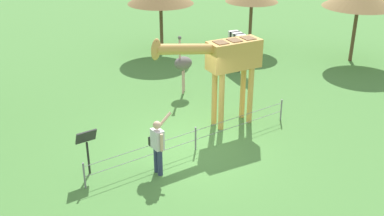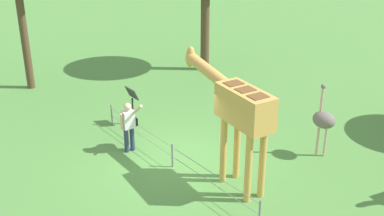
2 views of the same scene
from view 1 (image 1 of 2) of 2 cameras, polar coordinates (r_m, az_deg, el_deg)
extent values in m
plane|color=#4C843D|center=(14.21, 0.12, -4.83)|extent=(60.00, 60.00, 0.00)
cylinder|color=gold|center=(14.92, 3.58, 0.77)|extent=(0.18, 0.18, 1.93)
cylinder|color=gold|center=(15.26, 2.72, 1.37)|extent=(0.18, 0.18, 1.93)
cylinder|color=gold|center=(15.48, 7.07, 1.54)|extent=(0.18, 0.18, 1.93)
cylinder|color=gold|center=(15.81, 6.17, 2.10)|extent=(0.18, 0.18, 1.93)
cube|color=gold|center=(14.86, 5.11, 6.48)|extent=(1.77, 0.90, 0.90)
cube|color=brown|center=(14.47, 3.49, 7.93)|extent=(0.41, 0.48, 0.02)
cube|color=brown|center=(14.72, 5.17, 8.18)|extent=(0.41, 0.48, 0.02)
cube|color=brown|center=(14.99, 6.80, 8.41)|extent=(0.41, 0.48, 0.02)
cylinder|color=gold|center=(13.95, -0.49, 7.14)|extent=(2.12, 0.57, 0.60)
ellipsoid|color=gold|center=(13.49, -4.39, 7.08)|extent=(0.39, 0.30, 0.67)
cylinder|color=brown|center=(13.39, -4.28, 7.75)|extent=(0.05, 0.05, 0.14)
cylinder|color=brown|center=(13.49, -4.55, 7.87)|extent=(0.05, 0.05, 0.14)
cylinder|color=navy|center=(12.91, -4.34, -6.19)|extent=(0.14, 0.14, 0.78)
cylinder|color=navy|center=(12.76, -3.89, -6.58)|extent=(0.14, 0.14, 0.78)
cube|color=silver|center=(12.51, -4.21, -3.77)|extent=(0.25, 0.36, 0.55)
sphere|color=#D8AD8C|center=(12.32, -4.27, -2.08)|extent=(0.22, 0.22, 0.22)
cylinder|color=#D8AD8C|center=(12.58, -3.40, -1.50)|extent=(0.47, 0.09, 0.42)
cylinder|color=#D8AD8C|center=(12.34, -3.70, -4.20)|extent=(0.08, 0.08, 0.50)
cube|color=black|center=(12.74, -4.87, -4.13)|extent=(0.12, 0.20, 0.24)
cylinder|color=black|center=(20.26, 6.49, 5.75)|extent=(0.12, 0.12, 0.95)
cylinder|color=black|center=(20.12, 5.73, 5.65)|extent=(0.12, 0.12, 0.95)
cylinder|color=black|center=(20.92, 5.44, 6.41)|extent=(0.12, 0.12, 0.95)
cylinder|color=black|center=(20.79, 4.71, 6.32)|extent=(0.12, 0.12, 0.95)
cube|color=silver|center=(20.73, 5.01, 8.49)|extent=(0.47, 0.26, 0.60)
cube|color=black|center=(20.58, 5.23, 8.37)|extent=(0.47, 0.26, 0.60)
cube|color=silver|center=(20.43, 5.45, 8.24)|extent=(0.47, 0.26, 0.60)
cube|color=black|center=(20.29, 5.68, 8.11)|extent=(0.47, 0.26, 0.60)
cube|color=silver|center=(20.14, 5.90, 7.98)|extent=(0.47, 0.26, 0.60)
cube|color=black|center=(20.00, 6.13, 7.85)|extent=(0.47, 0.26, 0.60)
cube|color=silver|center=(19.86, 6.37, 7.71)|extent=(0.47, 0.26, 0.60)
cylinder|color=silver|center=(19.62, 6.72, 7.94)|extent=(0.29, 0.48, 0.47)
ellipsoid|color=black|center=(19.37, 7.09, 8.16)|extent=(0.26, 0.43, 0.22)
cylinder|color=#CC9E93|center=(17.82, -1.12, 3.12)|extent=(0.07, 0.07, 0.90)
cylinder|color=#CC9E93|center=(18.02, -0.98, 3.38)|extent=(0.07, 0.07, 0.90)
ellipsoid|color=#66605B|center=(17.67, -1.07, 5.45)|extent=(0.70, 0.56, 0.49)
cylinder|color=#CC9E93|center=(17.41, -1.50, 7.07)|extent=(0.08, 0.08, 0.80)
sphere|color=#66605B|center=(17.28, -1.51, 8.49)|extent=(0.14, 0.14, 0.14)
cylinder|color=brown|center=(23.37, 7.07, 9.97)|extent=(0.16, 0.16, 2.26)
cylinder|color=brown|center=(22.39, 18.98, 8.43)|extent=(0.16, 0.16, 2.46)
cylinder|color=brown|center=(22.39, -3.72, 9.58)|extent=(0.16, 0.16, 2.36)
cylinder|color=black|center=(13.07, -12.43, -5.93)|extent=(0.06, 0.06, 0.95)
cube|color=#2D2D2D|center=(12.75, -12.70, -3.39)|extent=(0.56, 0.21, 0.38)
cylinder|color=slate|center=(16.00, 10.73, -0.24)|extent=(0.05, 0.05, 0.75)
cylinder|color=slate|center=(13.93, 0.44, -3.72)|extent=(0.05, 0.05, 0.75)
cylinder|color=slate|center=(12.52, -12.90, -7.98)|extent=(0.05, 0.05, 0.75)
cube|color=slate|center=(13.81, 0.44, -2.76)|extent=(7.00, 0.01, 0.01)
cube|color=slate|center=(13.95, 0.44, -3.85)|extent=(7.00, 0.01, 0.01)
camera|label=2|loc=(17.42, 48.68, 17.97)|focal=46.25mm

